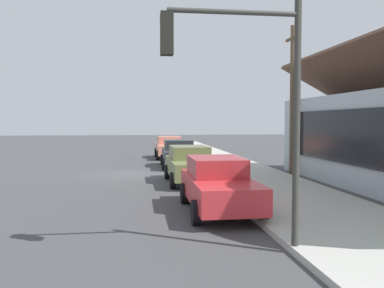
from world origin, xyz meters
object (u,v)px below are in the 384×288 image
at_px(car_olive, 190,164).
at_px(fire_hydrant_red, 219,168).
at_px(car_coral, 169,147).
at_px(car_cherry, 218,184).
at_px(car_charcoal, 179,153).
at_px(utility_pole_wooden, 292,97).
at_px(traffic_light_main, 245,81).

height_order(car_olive, fire_hydrant_red, car_olive).
bearing_deg(car_coral, car_olive, 0.26).
relative_size(car_coral, car_cherry, 0.95).
bearing_deg(car_charcoal, car_cherry, 1.56).
bearing_deg(utility_pole_wooden, fire_hydrant_red, -74.89).
distance_m(car_charcoal, utility_pole_wooden, 7.38).
bearing_deg(car_olive, car_charcoal, 178.35).
distance_m(car_coral, car_cherry, 17.76).
relative_size(car_cherry, fire_hydrant_red, 6.47).
relative_size(car_olive, car_cherry, 0.99).
xyz_separation_m(car_coral, utility_pole_wooden, (9.79, 5.51, 3.11)).
xyz_separation_m(car_olive, fire_hydrant_red, (-1.13, 1.50, -0.32)).
relative_size(car_coral, car_charcoal, 0.99).
bearing_deg(car_cherry, fire_hydrant_red, 168.77).
height_order(car_charcoal, car_cherry, same).
bearing_deg(utility_pole_wooden, car_coral, -150.65).
xyz_separation_m(car_cherry, utility_pole_wooden, (-7.97, 5.39, 3.11)).
bearing_deg(car_olive, car_cherry, 0.30).
bearing_deg(traffic_light_main, car_charcoal, 179.06).
relative_size(car_coral, fire_hydrant_red, 6.18).
height_order(car_coral, car_cherry, same).
bearing_deg(car_coral, traffic_light_main, -0.20).
xyz_separation_m(traffic_light_main, fire_hydrant_red, (-10.93, 1.66, -2.99)).
bearing_deg(car_coral, utility_pole_wooden, 29.56).
xyz_separation_m(car_charcoal, fire_hydrant_red, (5.03, 1.40, -0.32)).
xyz_separation_m(utility_pole_wooden, fire_hydrant_red, (1.08, -4.00, -3.43)).
relative_size(car_olive, traffic_light_main, 0.87).
bearing_deg(car_olive, fire_hydrant_red, 126.44).
distance_m(car_cherry, traffic_light_main, 4.85).
xyz_separation_m(traffic_light_main, utility_pole_wooden, (-12.01, 5.66, 0.44)).
xyz_separation_m(car_coral, car_olive, (12.01, 0.01, 0.00)).
xyz_separation_m(car_cherry, traffic_light_main, (4.04, -0.27, 2.68)).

